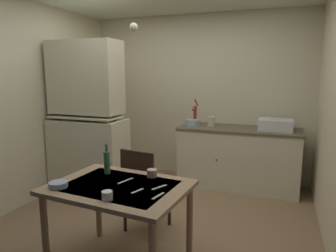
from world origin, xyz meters
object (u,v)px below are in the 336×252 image
at_px(chair_far_side, 144,188).
at_px(mug_tall, 107,196).
at_px(mixing_bowl_counter, 193,123).
at_px(glass_bottle, 107,162).
at_px(hutch_cabinet, 88,124).
at_px(hand_pump, 195,114).
at_px(dining_table, 119,196).
at_px(serving_bowl_wide, 58,185).
at_px(sink_basin, 275,125).

bearing_deg(chair_far_side, mug_tall, -81.34).
bearing_deg(mixing_bowl_counter, glass_bottle, -96.88).
relative_size(hutch_cabinet, hand_pump, 5.23).
relative_size(hand_pump, mug_tall, 4.95).
distance_m(hand_pump, chair_far_side, 1.75).
bearing_deg(glass_bottle, mixing_bowl_counter, 83.12).
xyz_separation_m(hutch_cabinet, mixing_bowl_counter, (1.21, 0.86, -0.04)).
relative_size(hutch_cabinet, glass_bottle, 7.51).
bearing_deg(glass_bottle, dining_table, -42.46).
distance_m(hutch_cabinet, mug_tall, 2.07).
xyz_separation_m(serving_bowl_wide, glass_bottle, (0.19, 0.43, 0.09)).
bearing_deg(sink_basin, mixing_bowl_counter, -177.50).
bearing_deg(mug_tall, mixing_bowl_counter, 91.66).
height_order(sink_basin, dining_table, sink_basin).
relative_size(sink_basin, hand_pump, 1.13).
bearing_deg(mug_tall, sink_basin, 66.98).
bearing_deg(mixing_bowl_counter, mug_tall, -88.34).
xyz_separation_m(dining_table, glass_bottle, (-0.24, 0.22, 0.21)).
height_order(dining_table, serving_bowl_wide, serving_bowl_wide).
bearing_deg(mixing_bowl_counter, hutch_cabinet, -144.56).
xyz_separation_m(chair_far_side, glass_bottle, (-0.17, -0.41, 0.37)).
bearing_deg(hutch_cabinet, mug_tall, -51.57).
xyz_separation_m(hutch_cabinet, sink_basin, (2.36, 0.91, -0.01)).
height_order(mixing_bowl_counter, dining_table, mixing_bowl_counter).
bearing_deg(hutch_cabinet, serving_bowl_wide, -62.93).
relative_size(chair_far_side, glass_bottle, 3.26).
height_order(serving_bowl_wide, glass_bottle, glass_bottle).
relative_size(mixing_bowl_counter, dining_table, 0.18).
height_order(sink_basin, serving_bowl_wide, sink_basin).
relative_size(hutch_cabinet, sink_basin, 4.64).
xyz_separation_m(hand_pump, glass_bottle, (-0.25, -2.07, -0.19)).
relative_size(mixing_bowl_counter, mug_tall, 2.60).
distance_m(hutch_cabinet, dining_table, 1.83).
bearing_deg(hand_pump, glass_bottle, -96.80).
height_order(sink_basin, hand_pump, hand_pump).
bearing_deg(hand_pump, chair_far_side, -92.63).
xyz_separation_m(mixing_bowl_counter, serving_bowl_wide, (-0.42, -2.40, -0.15)).
height_order(hutch_cabinet, mixing_bowl_counter, hutch_cabinet).
distance_m(hutch_cabinet, glass_bottle, 1.48).
distance_m(hand_pump, mixing_bowl_counter, 0.16).
xyz_separation_m(serving_bowl_wide, mug_tall, (0.50, -0.08, 0.01)).
xyz_separation_m(hand_pump, serving_bowl_wide, (-0.43, -2.50, -0.28)).
distance_m(dining_table, mug_tall, 0.32).
height_order(mug_tall, glass_bottle, glass_bottle).
distance_m(sink_basin, hand_pump, 1.14).
bearing_deg(mug_tall, dining_table, 103.10).
height_order(dining_table, glass_bottle, glass_bottle).
bearing_deg(chair_far_side, sink_basin, 53.05).
bearing_deg(dining_table, chair_far_side, 96.64).
xyz_separation_m(hutch_cabinet, chair_far_side, (1.14, -0.70, -0.48)).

